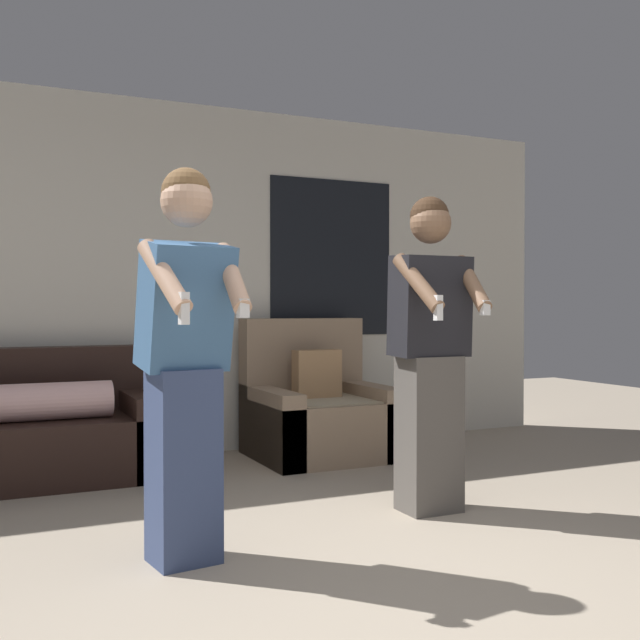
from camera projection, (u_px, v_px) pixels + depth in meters
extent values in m
plane|color=tan|center=(417.00, 618.00, 2.73)|extent=(14.00, 14.00, 0.00)
cube|color=beige|center=(183.00, 279.00, 5.76)|extent=(6.60, 0.06, 2.70)
cube|color=black|center=(332.00, 257.00, 6.25)|extent=(1.10, 0.01, 1.30)
cube|color=black|center=(35.00, 450.00, 4.86)|extent=(1.70, 0.85, 0.41)
cube|color=black|center=(31.00, 380.00, 5.14)|extent=(1.70, 0.22, 0.45)
cube|color=black|center=(145.00, 432.00, 5.15)|extent=(0.28, 0.85, 0.55)
cylinder|color=beige|center=(36.00, 402.00, 4.75)|extent=(0.94, 0.24, 0.24)
cube|color=#937A60|center=(321.00, 428.00, 5.64)|extent=(0.99, 0.92, 0.44)
cube|color=#937A60|center=(302.00, 357.00, 5.96)|extent=(0.99, 0.20, 0.61)
cube|color=#937A60|center=(270.00, 425.00, 5.47)|extent=(0.18, 0.92, 0.54)
cube|color=#937A60|center=(368.00, 418.00, 5.81)|extent=(0.18, 0.92, 0.54)
cube|color=tan|center=(323.00, 400.00, 5.59)|extent=(0.84, 0.73, 0.01)
cube|color=#A87F56|center=(317.00, 373.00, 5.69)|extent=(0.36, 0.14, 0.36)
cube|color=#384770|center=(184.00, 465.00, 3.32)|extent=(0.31, 0.28, 0.86)
cube|color=#3D6693|center=(186.00, 306.00, 3.29)|extent=(0.41, 0.36, 0.58)
sphere|color=tan|center=(187.00, 201.00, 3.26)|extent=(0.23, 0.23, 0.23)
sphere|color=brown|center=(186.00, 192.00, 3.27)|extent=(0.22, 0.22, 0.22)
cylinder|color=tan|center=(164.00, 276.00, 3.07)|extent=(0.18, 0.36, 0.32)
cube|color=white|center=(184.00, 308.00, 2.97)|extent=(0.04, 0.04, 0.13)
cylinder|color=tan|center=(232.00, 278.00, 3.24)|extent=(0.09, 0.36, 0.32)
cube|color=white|center=(243.00, 308.00, 3.11)|extent=(0.05, 0.04, 0.08)
cube|color=#56514C|center=(429.00, 433.00, 4.16)|extent=(0.31, 0.24, 0.86)
cube|color=black|center=(430.00, 306.00, 4.14)|extent=(0.42, 0.24, 0.56)
sphere|color=brown|center=(431.00, 223.00, 4.13)|extent=(0.23, 0.23, 0.23)
sphere|color=#3D2819|center=(430.00, 216.00, 4.14)|extent=(0.22, 0.22, 0.22)
cylinder|color=brown|center=(418.00, 283.00, 3.93)|extent=(0.14, 0.36, 0.33)
cube|color=white|center=(438.00, 308.00, 3.81)|extent=(0.04, 0.04, 0.13)
cylinder|color=brown|center=(472.00, 283.00, 4.07)|extent=(0.14, 0.36, 0.33)
cube|color=white|center=(485.00, 308.00, 3.93)|extent=(0.04, 0.04, 0.08)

